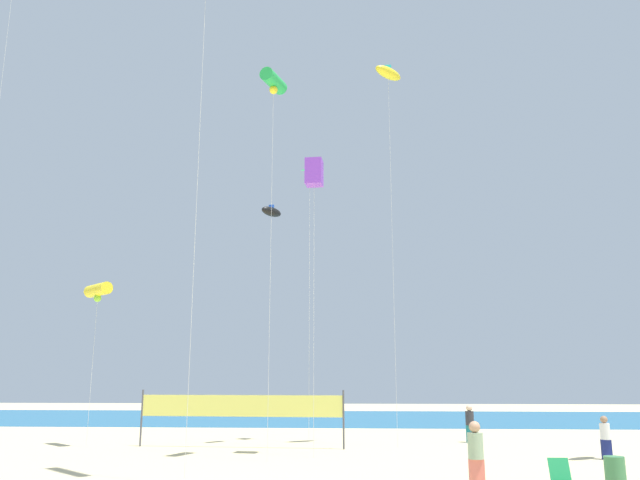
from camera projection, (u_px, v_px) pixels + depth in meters
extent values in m
cube|color=#1E6B99|center=(329.00, 418.00, 46.77)|extent=(120.00, 20.00, 0.01)
cube|color=#19727A|center=(470.00, 434.00, 28.89)|extent=(0.37, 0.22, 0.76)
cylinder|color=#2D2D33|center=(470.00, 418.00, 29.04)|extent=(0.38, 0.38, 0.63)
sphere|color=beige|center=(469.00, 408.00, 29.14)|extent=(0.28, 0.28, 0.28)
cube|color=#EA7260|center=(477.00, 475.00, 16.46)|extent=(0.39, 0.23, 0.81)
cylinder|color=#99B28C|center=(475.00, 446.00, 16.62)|extent=(0.41, 0.41, 0.67)
sphere|color=tan|center=(474.00, 427.00, 16.72)|extent=(0.30, 0.30, 0.30)
cube|color=navy|center=(607.00, 450.00, 22.85)|extent=(0.33, 0.20, 0.70)
cylinder|color=white|center=(605.00, 431.00, 22.99)|extent=(0.35, 0.35, 0.58)
sphere|color=#997051|center=(604.00, 419.00, 23.08)|extent=(0.26, 0.26, 0.26)
cube|color=#1E8C4C|center=(559.00, 470.00, 16.06)|extent=(0.52, 0.23, 0.57)
cylinder|color=#3F7F4C|center=(615.00, 474.00, 16.57)|extent=(0.53, 0.53, 0.86)
cylinder|color=#4C4C51|center=(142.00, 418.00, 27.45)|extent=(0.08, 0.08, 2.40)
cylinder|color=#4C4C51|center=(344.00, 419.00, 26.32)|extent=(0.08, 0.08, 2.40)
cube|color=#EAE566|center=(241.00, 406.00, 27.00)|extent=(8.86, 0.62, 0.90)
cylinder|color=silver|center=(309.00, 300.00, 30.00)|extent=(0.01, 0.01, 13.05)
pyramid|color=green|center=(310.00, 169.00, 31.39)|extent=(0.76, 0.78, 0.38)
cylinder|color=silver|center=(271.00, 259.00, 23.75)|extent=(0.01, 0.01, 14.62)
cylinder|color=green|center=(274.00, 81.00, 25.33)|extent=(0.97, 1.53, 0.57)
sphere|color=yellow|center=(273.00, 90.00, 25.24)|extent=(0.34, 0.34, 0.34)
cylinder|color=silver|center=(92.00, 366.00, 27.62)|extent=(0.01, 0.01, 6.80)
cylinder|color=yellow|center=(98.00, 290.00, 28.35)|extent=(1.70, 1.64, 0.56)
sphere|color=#8CD833|center=(98.00, 298.00, 28.27)|extent=(0.34, 0.34, 0.34)
cylinder|color=silver|center=(197.00, 181.00, 19.07)|extent=(0.01, 0.01, 17.49)
cylinder|color=silver|center=(314.00, 308.00, 24.57)|extent=(0.01, 0.01, 11.16)
cube|color=purple|center=(314.00, 172.00, 25.77)|extent=(0.74, 0.74, 1.10)
cylinder|color=silver|center=(269.00, 324.00, 28.66)|extent=(0.01, 0.01, 10.62)
ellipsoid|color=black|center=(271.00, 212.00, 29.80)|extent=(1.08, 1.29, 0.44)
cube|color=blue|center=(271.00, 208.00, 29.84)|extent=(0.25, 0.06, 0.32)
cylinder|color=silver|center=(393.00, 248.00, 28.64)|extent=(0.01, 0.01, 17.41)
ellipsoid|color=yellow|center=(388.00, 73.00, 30.51)|extent=(1.58, 1.42, 0.69)
cube|color=#26BFCC|center=(388.00, 69.00, 30.56)|extent=(0.31, 0.06, 0.39)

